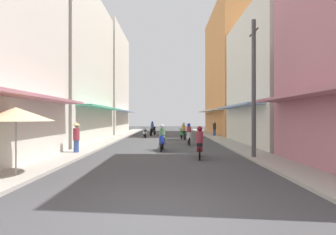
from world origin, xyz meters
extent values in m
plane|color=#424244|center=(0.00, 15.19, 0.00)|extent=(84.42, 84.42, 0.00)
cube|color=#ADA89E|center=(-4.80, 15.19, 0.06)|extent=(1.60, 46.37, 0.12)
cube|color=#ADA89E|center=(4.80, 15.19, 0.06)|extent=(1.60, 46.37, 0.12)
cube|color=#B7727F|center=(-5.10, 4.42, 2.80)|extent=(1.10, 9.76, 0.12)
cube|color=silver|center=(-8.60, 16.50, 6.05)|extent=(6.00, 12.22, 12.10)
cube|color=#4CB28C|center=(-5.10, 16.50, 2.80)|extent=(1.10, 11.00, 0.12)
cube|color=silver|center=(-8.60, 28.73, 6.51)|extent=(6.00, 10.53, 13.02)
cube|color=#8CA5CC|center=(-5.10, 28.73, 2.80)|extent=(1.10, 9.47, 0.12)
cube|color=#B7727F|center=(5.10, 3.50, 2.80)|extent=(1.10, 8.11, 0.12)
cube|color=silver|center=(8.60, 13.90, 4.77)|extent=(6.00, 10.69, 9.55)
cube|color=#8CA5CC|center=(5.10, 13.90, 2.80)|extent=(1.10, 9.62, 0.12)
cube|color=#D88C4C|center=(8.60, 26.75, 7.49)|extent=(6.00, 13.59, 14.98)
cube|color=silver|center=(5.10, 26.75, 2.80)|extent=(1.10, 12.23, 0.12)
cylinder|color=black|center=(-1.36, 25.18, 0.28)|extent=(0.23, 0.56, 0.56)
cylinder|color=black|center=(-1.70, 23.98, 0.28)|extent=(0.23, 0.56, 0.56)
cube|color=black|center=(-1.54, 24.53, 0.50)|extent=(0.54, 1.04, 0.24)
cube|color=black|center=(-1.60, 24.34, 0.70)|extent=(0.42, 0.62, 0.14)
cylinder|color=black|center=(-1.39, 25.06, 0.70)|extent=(0.28, 0.28, 0.45)
cylinder|color=black|center=(-1.39, 25.06, 0.95)|extent=(0.54, 0.18, 0.03)
cylinder|color=#334C8C|center=(-1.59, 24.39, 1.05)|extent=(0.34, 0.34, 0.55)
sphere|color=#1E38B7|center=(-1.59, 24.39, 1.45)|extent=(0.26, 0.26, 0.26)
cylinder|color=black|center=(-2.23, 21.55, 0.28)|extent=(0.19, 0.56, 0.56)
cylinder|color=black|center=(-1.99, 20.33, 0.28)|extent=(0.19, 0.56, 0.56)
cube|color=#B2B2B7|center=(-2.10, 20.89, 0.50)|extent=(0.47, 1.04, 0.24)
cube|color=black|center=(-2.06, 20.70, 0.70)|extent=(0.38, 0.60, 0.14)
cylinder|color=#B2B2B7|center=(-2.21, 21.43, 0.70)|extent=(0.28, 0.28, 0.45)
cylinder|color=black|center=(-2.21, 21.43, 0.95)|extent=(0.55, 0.14, 0.03)
cylinder|color=black|center=(1.80, 7.99, 0.28)|extent=(0.15, 0.57, 0.56)
cylinder|color=black|center=(1.65, 6.75, 0.28)|extent=(0.15, 0.57, 0.56)
cube|color=maroon|center=(1.72, 7.32, 0.50)|extent=(0.40, 1.03, 0.24)
cube|color=black|center=(1.69, 7.12, 0.70)|extent=(0.35, 0.59, 0.14)
cylinder|color=maroon|center=(1.79, 7.86, 0.70)|extent=(0.28, 0.28, 0.45)
cylinder|color=black|center=(1.79, 7.86, 0.95)|extent=(0.55, 0.10, 0.03)
cylinder|color=#99333F|center=(1.70, 7.17, 1.05)|extent=(0.34, 0.34, 0.55)
sphere|color=maroon|center=(1.70, 7.17, 1.45)|extent=(0.26, 0.26, 0.26)
cylinder|color=black|center=(-0.22, 9.91, 0.28)|extent=(0.11, 0.56, 0.56)
cylinder|color=black|center=(-0.15, 11.16, 0.28)|extent=(0.11, 0.56, 0.56)
cube|color=#1E38B7|center=(-0.18, 10.58, 0.50)|extent=(0.33, 1.01, 0.24)
cube|color=black|center=(-0.17, 10.78, 0.70)|extent=(0.31, 0.57, 0.14)
cylinder|color=#1E38B7|center=(-0.21, 10.03, 0.70)|extent=(0.28, 0.28, 0.45)
cylinder|color=black|center=(-0.21, 10.03, 0.95)|extent=(0.55, 0.06, 0.03)
cylinder|color=#598C59|center=(-0.18, 10.73, 1.05)|extent=(0.34, 0.34, 0.55)
sphere|color=#B2B2B7|center=(-0.18, 10.73, 1.45)|extent=(0.26, 0.26, 0.26)
cylinder|color=black|center=(1.70, 13.45, 0.28)|extent=(0.10, 0.56, 0.56)
cylinder|color=black|center=(1.74, 14.70, 0.28)|extent=(0.10, 0.56, 0.56)
cube|color=silver|center=(1.72, 14.13, 0.50)|extent=(0.31, 1.01, 0.24)
cube|color=black|center=(1.72, 14.33, 0.70)|extent=(0.30, 0.57, 0.14)
cylinder|color=silver|center=(1.70, 13.58, 0.70)|extent=(0.28, 0.28, 0.45)
cylinder|color=black|center=(1.70, 13.58, 0.95)|extent=(0.55, 0.05, 0.03)
cylinder|color=#99333F|center=(1.72, 14.28, 1.05)|extent=(0.34, 0.34, 0.55)
sphere|color=#1E38B7|center=(1.72, 14.28, 1.45)|extent=(0.26, 0.26, 0.26)
cylinder|color=black|center=(1.43, 19.60, 0.28)|extent=(0.18, 0.57, 0.56)
cylinder|color=black|center=(1.66, 18.37, 0.28)|extent=(0.18, 0.57, 0.56)
cube|color=#197233|center=(1.56, 18.94, 0.50)|extent=(0.46, 1.03, 0.24)
cube|color=black|center=(1.59, 18.74, 0.70)|extent=(0.38, 0.60, 0.14)
cylinder|color=#197233|center=(1.46, 19.48, 0.70)|extent=(0.28, 0.28, 0.45)
cylinder|color=black|center=(1.46, 19.48, 0.95)|extent=(0.55, 0.13, 0.03)
cylinder|color=#BF8C3F|center=(1.58, 18.79, 1.05)|extent=(0.34, 0.34, 0.55)
sphere|color=silver|center=(1.58, 18.79, 1.45)|extent=(0.26, 0.26, 0.26)
cylinder|color=#334C8C|center=(-4.77, 8.74, 0.38)|extent=(0.28, 0.28, 0.76)
cylinder|color=#99333F|center=(-4.77, 8.74, 1.09)|extent=(0.34, 0.34, 0.65)
sphere|color=#9E7256|center=(-4.77, 8.74, 1.55)|extent=(0.22, 0.22, 0.22)
cone|color=#D1B77A|center=(-4.77, 8.74, 1.65)|extent=(0.44, 0.44, 0.16)
cylinder|color=#334C8C|center=(5.02, 22.34, 0.38)|extent=(0.28, 0.28, 0.76)
cylinder|color=#262628|center=(5.02, 22.34, 1.08)|extent=(0.34, 0.34, 0.64)
sphere|color=tan|center=(5.02, 22.34, 1.55)|extent=(0.22, 0.22, 0.22)
cylinder|color=#99999E|center=(-4.75, 2.91, 1.07)|extent=(0.05, 0.05, 2.15)
cone|color=beige|center=(-4.75, 2.91, 2.10)|extent=(2.37, 2.37, 0.45)
cylinder|color=#4C4C4F|center=(4.25, 7.01, 3.32)|extent=(0.20, 0.20, 6.64)
cylinder|color=#3F382D|center=(4.25, 7.01, 6.04)|extent=(0.08, 1.20, 0.08)
camera|label=1|loc=(0.18, -5.83, 1.98)|focal=28.93mm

